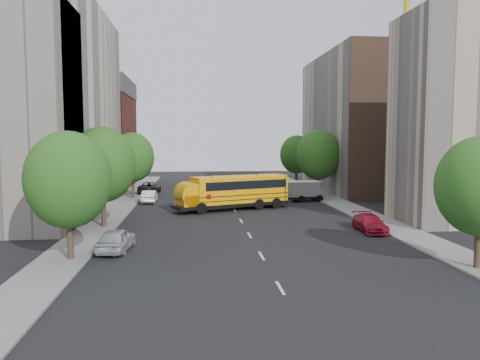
{
  "coord_description": "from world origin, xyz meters",
  "views": [
    {
      "loc": [
        -3.98,
        -41.0,
        6.92
      ],
      "look_at": [
        0.31,
        2.0,
        3.14
      ],
      "focal_mm": 35.0,
      "sensor_mm": 36.0,
      "label": 1
    }
  ],
  "objects": [
    {
      "name": "safari_truck",
      "position": [
        7.46,
        9.9,
        1.19
      ],
      "size": [
        5.52,
        2.83,
        2.26
      ],
      "rotation": [
        0.0,
        0.0,
        0.18
      ],
      "color": "black",
      "rests_on": "ground"
    },
    {
      "name": "street_tree_5",
      "position": [
        11.0,
        26.0,
        4.7
      ],
      "size": [
        4.86,
        4.86,
        7.51
      ],
      "color": "#38281C",
      "rests_on": "ground"
    },
    {
      "name": "building_right_near",
      "position": [
        18.0,
        -4.5,
        8.5
      ],
      "size": [
        10.0,
        7.0,
        17.0
      ],
      "primitive_type": "cube",
      "color": "tan",
      "rests_on": "ground"
    },
    {
      "name": "parked_car_3",
      "position": [
        9.18,
        -7.48,
        0.63
      ],
      "size": [
        1.97,
        4.45,
        1.27
      ],
      "primitive_type": "imported",
      "rotation": [
        0.0,
        0.0,
        -0.05
      ],
      "color": "maroon",
      "rests_on": "ground"
    },
    {
      "name": "street_tree_3",
      "position": [
        11.0,
        -18.0,
        4.45
      ],
      "size": [
        4.61,
        4.61,
        7.11
      ],
      "color": "#38281C",
      "rests_on": "ground"
    },
    {
      "name": "tower_crane",
      "position": [
        30.25,
        28.0,
        24.48
      ],
      "size": [
        28.5,
        1.2,
        35.75
      ],
      "color": "gold",
      "rests_on": "ground"
    },
    {
      "name": "building_left_cream",
      "position": [
        -18.0,
        6.0,
        10.0
      ],
      "size": [
        10.0,
        26.0,
        20.0
      ],
      "primitive_type": "cube",
      "color": "beige",
      "rests_on": "ground"
    },
    {
      "name": "street_tree_0",
      "position": [
        -11.0,
        -14.0,
        4.64
      ],
      "size": [
        4.8,
        4.8,
        7.41
      ],
      "color": "#38281C",
      "rests_on": "ground"
    },
    {
      "name": "building_left_near",
      "position": [
        -18.0,
        -4.5,
        8.5
      ],
      "size": [
        10.0,
        7.0,
        17.0
      ],
      "primitive_type": "cube",
      "color": "tan",
      "rests_on": "ground"
    },
    {
      "name": "sidewalk_right",
      "position": [
        11.5,
        5.0,
        0.06
      ],
      "size": [
        3.0,
        80.0,
        0.12
      ],
      "primitive_type": "cube",
      "color": "slate",
      "rests_on": "ground"
    },
    {
      "name": "parked_car_1",
      "position": [
        -8.8,
        10.48,
        0.68
      ],
      "size": [
        1.5,
        4.16,
        1.37
      ],
      "primitive_type": "imported",
      "rotation": [
        0.0,
        0.0,
        3.13
      ],
      "color": "white",
      "rests_on": "ground"
    },
    {
      "name": "ground",
      "position": [
        0.0,
        0.0,
        0.0
      ],
      "size": [
        120.0,
        120.0,
        0.0
      ],
      "primitive_type": "plane",
      "color": "black",
      "rests_on": "ground"
    },
    {
      "name": "sidewalk_left",
      "position": [
        -11.5,
        5.0,
        0.06
      ],
      "size": [
        3.0,
        80.0,
        0.12
      ],
      "primitive_type": "cube",
      "color": "slate",
      "rests_on": "ground"
    },
    {
      "name": "parked_car_0",
      "position": [
        -8.8,
        -11.87,
        0.73
      ],
      "size": [
        2.12,
        4.43,
        1.46
      ],
      "primitive_type": "imported",
      "rotation": [
        0.0,
        0.0,
        3.05
      ],
      "color": "silver",
      "rests_on": "ground"
    },
    {
      "name": "school_bus",
      "position": [
        -0.23,
        4.43,
        1.9
      ],
      "size": [
        12.16,
        7.01,
        3.4
      ],
      "rotation": [
        0.0,
        0.0,
        0.38
      ],
      "color": "black",
      "rests_on": "ground"
    },
    {
      "name": "parked_car_2",
      "position": [
        -9.6,
        19.28,
        0.75
      ],
      "size": [
        2.65,
        5.5,
        1.51
      ],
      "primitive_type": "imported",
      "rotation": [
        0.0,
        0.0,
        3.11
      ],
      "color": "black",
      "rests_on": "ground"
    },
    {
      "name": "parked_car_4",
      "position": [
        8.8,
        16.77,
        0.65
      ],
      "size": [
        1.6,
        3.83,
        1.3
      ],
      "primitive_type": "imported",
      "rotation": [
        0.0,
        0.0,
        -0.02
      ],
      "color": "#2E3651",
      "rests_on": "ground"
    },
    {
      "name": "street_tree_4",
      "position": [
        11.0,
        14.0,
        5.08
      ],
      "size": [
        5.25,
        5.25,
        8.1
      ],
      "color": "#38281C",
      "rests_on": "ground"
    },
    {
      "name": "building_right_sidewall",
      "position": [
        18.0,
        9.0,
        9.0
      ],
      "size": [
        10.1,
        0.3,
        18.0
      ],
      "primitive_type": "cube",
      "color": "brown",
      "rests_on": "ground"
    },
    {
      "name": "street_tree_2",
      "position": [
        -11.0,
        14.0,
        4.83
      ],
      "size": [
        4.99,
        4.99,
        7.71
      ],
      "color": "#38281C",
      "rests_on": "ground"
    },
    {
      "name": "lane_markings",
      "position": [
        0.0,
        10.0,
        0.01
      ],
      "size": [
        0.15,
        64.0,
        0.01
      ],
      "primitive_type": "cube",
      "color": "silver",
      "rests_on": "ground"
    },
    {
      "name": "street_tree_1",
      "position": [
        -11.0,
        -4.0,
        4.95
      ],
      "size": [
        5.12,
        5.12,
        7.9
      ],
      "color": "#38281C",
      "rests_on": "ground"
    },
    {
      "name": "building_left_redbrick",
      "position": [
        -18.0,
        28.0,
        6.5
      ],
      "size": [
        10.0,
        15.0,
        13.0
      ],
      "primitive_type": "cube",
      "color": "maroon",
      "rests_on": "ground"
    },
    {
      "name": "building_right_far",
      "position": [
        18.0,
        20.0,
        9.0
      ],
      "size": [
        10.0,
        22.0,
        18.0
      ],
      "primitive_type": "cube",
      "color": "tan",
      "rests_on": "ground"
    }
  ]
}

